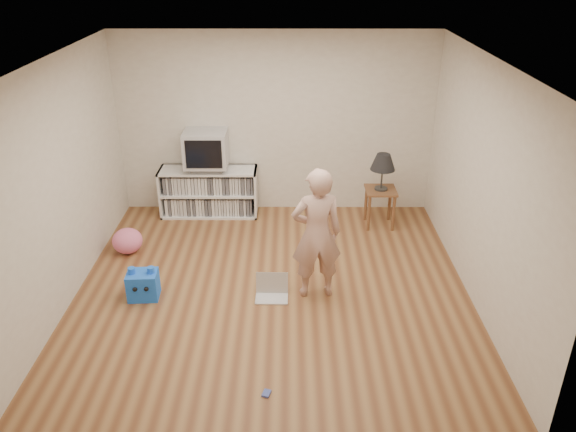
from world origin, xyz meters
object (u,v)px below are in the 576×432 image
at_px(side_table, 380,198).
at_px(plush_pink, 127,241).
at_px(plush_blue, 143,285).
at_px(laptop, 272,291).
at_px(dvd_deck, 207,167).
at_px(table_lamp, 383,163).
at_px(crt_tv, 206,148).
at_px(media_unit, 209,191).
at_px(person, 317,234).

height_order(side_table, plush_pink, side_table).
bearing_deg(plush_blue, laptop, -2.31).
xyz_separation_m(dvd_deck, plush_pink, (-0.92, -1.16, -0.57)).
bearing_deg(table_lamp, plush_blue, -147.99).
height_order(crt_tv, table_lamp, crt_tv).
relative_size(dvd_deck, crt_tv, 0.75).
distance_m(dvd_deck, side_table, 2.49).
xyz_separation_m(dvd_deck, laptop, (0.98, -2.16, -0.67)).
height_order(table_lamp, plush_blue, table_lamp).
height_order(media_unit, person, person).
height_order(person, laptop, person).
height_order(person, plush_pink, person).
bearing_deg(table_lamp, media_unit, 171.02).
xyz_separation_m(media_unit, plush_blue, (-0.47, -2.21, -0.18)).
xyz_separation_m(plush_blue, plush_pink, (-0.44, 1.03, -0.00)).
xyz_separation_m(media_unit, table_lamp, (2.44, -0.39, 0.59)).
bearing_deg(plush_pink, table_lamp, 13.22).
xyz_separation_m(table_lamp, person, (-0.97, -1.74, -0.17)).
height_order(media_unit, crt_tv, crt_tv).
distance_m(crt_tv, side_table, 2.54).
height_order(dvd_deck, plush_blue, dvd_deck).
relative_size(person, plush_blue, 3.94).
height_order(crt_tv, person, person).
height_order(dvd_deck, person, person).
relative_size(media_unit, plush_pink, 3.65).
height_order(media_unit, plush_blue, media_unit).
relative_size(crt_tv, laptop, 1.62).
bearing_deg(plush_pink, laptop, -27.91).
xyz_separation_m(side_table, table_lamp, (-0.00, 0.00, 0.53)).
bearing_deg(person, plush_pink, -29.93).
distance_m(table_lamp, laptop, 2.47).
distance_m(media_unit, table_lamp, 2.54).
xyz_separation_m(crt_tv, plush_blue, (-0.47, -2.19, -0.85)).
height_order(table_lamp, person, person).
xyz_separation_m(side_table, laptop, (-1.47, -1.79, -0.35)).
height_order(laptop, plush_blue, plush_blue).
xyz_separation_m(dvd_deck, person, (1.47, -2.11, 0.03)).
relative_size(crt_tv, side_table, 1.09).
height_order(media_unit, laptop, media_unit).
bearing_deg(table_lamp, dvd_deck, 171.38).
distance_m(dvd_deck, crt_tv, 0.29).
xyz_separation_m(table_lamp, plush_pink, (-3.36, -0.79, -0.78)).
distance_m(media_unit, plush_blue, 2.26).
bearing_deg(plush_pink, crt_tv, 51.59).
xyz_separation_m(media_unit, person, (1.47, -2.12, 0.42)).
relative_size(media_unit, laptop, 3.77).
bearing_deg(dvd_deck, table_lamp, -8.62).
bearing_deg(crt_tv, plush_blue, -102.16).
relative_size(table_lamp, plush_blue, 1.32).
height_order(side_table, plush_blue, side_table).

